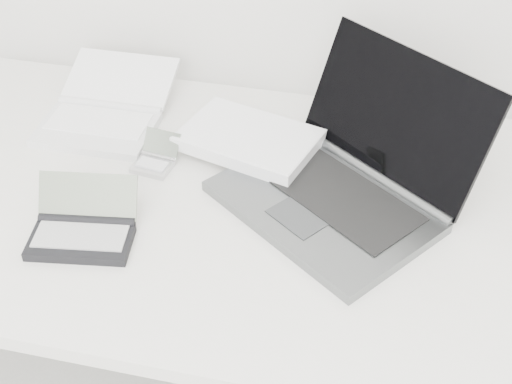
% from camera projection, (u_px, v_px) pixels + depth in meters
% --- Properties ---
extents(desk, '(1.60, 0.80, 0.73)m').
position_uv_depth(desk, '(276.00, 224.00, 1.36)').
color(desk, white).
rests_on(desk, ground).
extents(laptop_large, '(0.62, 0.53, 0.25)m').
position_uv_depth(laptop_large, '(316.00, 167.00, 1.36)').
color(laptop_large, slate).
rests_on(laptop_large, desk).
extents(netbook_open_white, '(0.24, 0.31, 0.07)m').
position_uv_depth(netbook_open_white, '(104.00, 114.00, 1.54)').
color(netbook_open_white, white).
rests_on(netbook_open_white, desk).
extents(pda_silver, '(0.09, 0.10, 0.06)m').
position_uv_depth(pda_silver, '(155.00, 160.00, 1.42)').
color(pda_silver, silver).
rests_on(pda_silver, desk).
extents(palmtop_charcoal, '(0.20, 0.17, 0.09)m').
position_uv_depth(palmtop_charcoal, '(83.00, 230.00, 1.26)').
color(palmtop_charcoal, black).
rests_on(palmtop_charcoal, desk).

